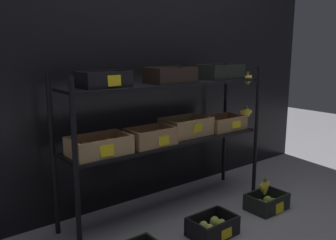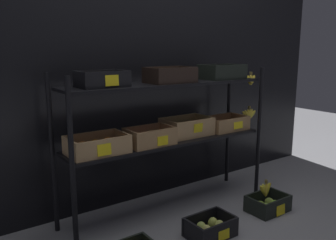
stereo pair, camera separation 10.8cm
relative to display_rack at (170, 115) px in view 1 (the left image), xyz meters
name	(u,v)px [view 1 (the left image)]	position (x,y,z in m)	size (l,w,h in m)	color
ground_plane	(168,209)	(-0.02, 0.01, -0.74)	(10.00, 10.00, 0.00)	gray
storefront_wall	(139,57)	(-0.02, 0.39, 0.41)	(4.00, 0.12, 2.30)	black
display_rack	(170,115)	(0.00, 0.00, 0.00)	(1.74, 0.39, 1.10)	black
crate_ground_pear	(213,227)	(-0.01, -0.47, -0.69)	(0.31, 0.22, 0.13)	black
crate_ground_apple_green	(267,203)	(0.59, -0.45, -0.69)	(0.31, 0.22, 0.13)	black
banana_bunch_loose	(265,188)	(0.55, -0.45, -0.56)	(0.14, 0.04, 0.13)	brown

